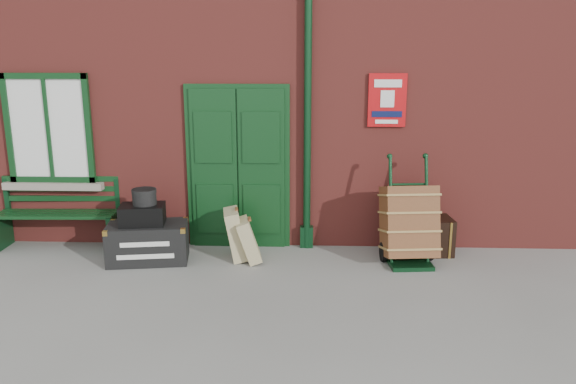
# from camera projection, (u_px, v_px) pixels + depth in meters

# --- Properties ---
(ground) EXTENTS (80.00, 80.00, 0.00)m
(ground) POSITION_uv_depth(u_px,v_px,m) (249.00, 287.00, 6.54)
(ground) COLOR gray
(ground) RESTS_ON ground
(station_building) EXTENTS (10.30, 4.30, 4.36)m
(station_building) POSITION_uv_depth(u_px,v_px,m) (270.00, 84.00, 9.42)
(station_building) COLOR maroon
(station_building) RESTS_ON ground
(bench) EXTENTS (1.66, 0.57, 1.02)m
(bench) POSITION_uv_depth(u_px,v_px,m) (59.00, 211.00, 7.83)
(bench) COLOR #0E3415
(bench) RESTS_ON ground
(houdini_trunk) EXTENTS (1.09, 0.71, 0.51)m
(houdini_trunk) POSITION_uv_depth(u_px,v_px,m) (148.00, 243.00, 7.31)
(houdini_trunk) COLOR black
(houdini_trunk) RESTS_ON ground
(strongbox) EXTENTS (0.61, 0.49, 0.25)m
(strongbox) POSITION_uv_depth(u_px,v_px,m) (142.00, 214.00, 7.22)
(strongbox) COLOR black
(strongbox) RESTS_ON houdini_trunk
(hatbox) EXTENTS (0.35, 0.35, 0.20)m
(hatbox) POSITION_uv_depth(u_px,v_px,m) (144.00, 197.00, 7.20)
(hatbox) COLOR black
(hatbox) RESTS_ON strongbox
(suitcase_back) EXTENTS (0.38, 0.51, 0.67)m
(suitcase_back) POSITION_uv_depth(u_px,v_px,m) (235.00, 234.00, 7.39)
(suitcase_back) COLOR tan
(suitcase_back) RESTS_ON ground
(suitcase_front) EXTENTS (0.40, 0.47, 0.58)m
(suitcase_front) POSITION_uv_depth(u_px,v_px,m) (248.00, 240.00, 7.29)
(suitcase_front) COLOR tan
(suitcase_front) RESTS_ON ground
(porter_trolley) EXTENTS (0.73, 0.78, 1.37)m
(porter_trolley) POSITION_uv_depth(u_px,v_px,m) (409.00, 223.00, 7.21)
(porter_trolley) COLOR black
(porter_trolley) RESTS_ON ground
(dark_trunk) EXTENTS (0.73, 0.51, 0.50)m
(dark_trunk) POSITION_uv_depth(u_px,v_px,m) (425.00, 236.00, 7.60)
(dark_trunk) COLOR black
(dark_trunk) RESTS_ON ground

